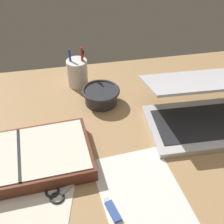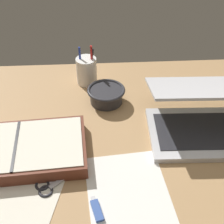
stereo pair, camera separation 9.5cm
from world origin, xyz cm
name	(u,v)px [view 1 (the left image)]	position (x,y,z in cm)	size (l,w,h in cm)	color
desk_top	(109,152)	(0.00, 0.00, 1.00)	(140.00, 100.00, 2.00)	tan
laptop	(203,109)	(31.89, 6.93, 7.10)	(36.36, 31.53, 16.70)	silver
bowl	(101,95)	(1.50, 23.27, 5.04)	(13.31, 13.31, 5.48)	#2D2D33
pen_cup	(77,73)	(-5.28, 36.03, 7.26)	(7.64, 7.64, 15.90)	white
planner	(20,159)	(-25.27, -1.27, 4.24)	(40.77, 24.57, 4.68)	brown
scissors	(59,192)	(-15.38, -12.85, 2.34)	(12.01, 9.06, 0.80)	#B7B7BC
paper_sheet_front	(141,192)	(5.45, -16.74, 2.08)	(20.86, 28.29, 0.16)	white
paper_sheet_beside_planner	(28,217)	(-23.36, -18.67, 2.08)	(20.23, 26.12, 0.16)	silver
usb_drive	(113,211)	(-2.85, -20.99, 2.50)	(3.40, 7.37, 1.00)	#33519E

